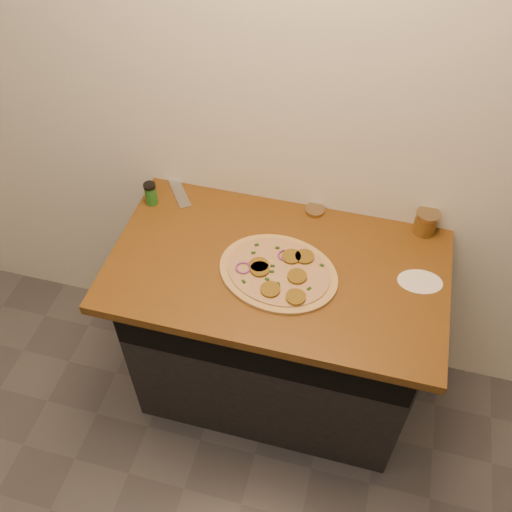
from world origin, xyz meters
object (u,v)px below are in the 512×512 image
(pizza, at_px, (278,272))
(chefs_knife, at_px, (171,175))
(salsa_jar, at_px, (426,222))
(spice_shaker, at_px, (151,194))

(pizza, relative_size, chefs_knife, 1.63)
(salsa_jar, bearing_deg, spice_shaker, -173.84)
(pizza, height_order, salsa_jar, salsa_jar)
(pizza, xyz_separation_m, spice_shaker, (-0.56, 0.23, 0.04))
(spice_shaker, bearing_deg, salsa_jar, 6.16)
(chefs_knife, bearing_deg, salsa_jar, -3.35)
(salsa_jar, height_order, spice_shaker, spice_shaker)
(chefs_knife, bearing_deg, pizza, -36.43)
(pizza, xyz_separation_m, chefs_knife, (-0.54, 0.40, -0.00))
(pizza, xyz_separation_m, salsa_jar, (0.48, 0.34, 0.04))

